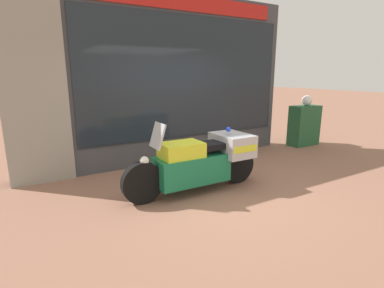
% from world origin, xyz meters
% --- Properties ---
extents(ground_plane, '(60.00, 60.00, 0.00)m').
position_xyz_m(ground_plane, '(0.00, 0.00, 0.00)').
color(ground_plane, '#8E604C').
extents(shop_building, '(6.17, 0.55, 3.59)m').
position_xyz_m(shop_building, '(-0.46, 2.00, 1.80)').
color(shop_building, '#424247').
rests_on(shop_building, ground).
extents(window_display, '(4.65, 0.30, 2.08)m').
position_xyz_m(window_display, '(0.46, 2.03, 0.49)').
color(window_display, slate).
rests_on(window_display, ground).
extents(paramedic_motorcycle, '(2.47, 0.75, 1.22)m').
position_xyz_m(paramedic_motorcycle, '(-0.25, 0.04, 0.54)').
color(paramedic_motorcycle, black).
rests_on(paramedic_motorcycle, ground).
extents(utility_cabinet, '(0.86, 0.41, 1.09)m').
position_xyz_m(utility_cabinet, '(3.92, 1.39, 0.54)').
color(utility_cabinet, '#235633').
rests_on(utility_cabinet, ground).
extents(white_helmet, '(0.27, 0.27, 0.27)m').
position_xyz_m(white_helmet, '(3.96, 1.40, 1.22)').
color(white_helmet, white).
rests_on(white_helmet, utility_cabinet).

